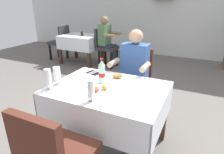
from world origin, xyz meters
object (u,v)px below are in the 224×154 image
Objects in this scene: background_dining_table at (81,42)px; background_chair_left at (60,41)px; beer_glass_left at (48,79)px; background_patron at (107,39)px; seated_diner_far at (133,70)px; plate_far_diner at (117,77)px; main_dining_table at (108,101)px; beer_glass_middle at (91,90)px; background_table_tumbler at (82,34)px; chair_far_diner_seat at (134,78)px; napkin_cutlery_set at (94,73)px; cola_bottle_primary at (102,72)px; background_chair_right at (105,45)px; plate_near_camera at (100,90)px; beer_glass_right at (57,76)px.

background_chair_left is at bearing 180.00° from background_dining_table.
background_patron is (-0.88, 3.00, -0.16)m from beer_glass_left.
seated_diner_far is 5.60× the size of plate_far_diner.
main_dining_table is 0.75m from seated_diner_far.
beer_glass_middle is (0.52, -0.03, -0.01)m from beer_glass_left.
beer_glass_left is 3.32m from background_table_tumbler.
beer_glass_left is (-0.51, -0.31, 0.29)m from main_dining_table.
background_patron is at bearing 119.68° from plate_far_diner.
beer_glass_left is at bearing -131.72° from plate_far_diner.
beer_glass_middle is at bearing -54.81° from background_table_tumbler.
background_table_tumbler reaches higher than main_dining_table.
background_dining_table is 0.26m from background_table_tumbler.
chair_far_diner_seat is 0.63m from plate_far_diner.
main_dining_table is 1.24× the size of background_chair_left.
background_chair_left is at bearing 139.72° from plate_far_diner.
beer_glass_left is 0.65m from napkin_cutlery_set.
cola_bottle_primary is 2.94m from background_chair_right.
beer_glass_middle is at bearing -81.69° from plate_near_camera.
plate_near_camera is at bearing -100.44° from main_dining_table.
background_dining_table is at bearing 0.00° from background_chair_left.
plate_far_diner is 0.23× the size of background_chair_left.
napkin_cutlery_set is 0.20× the size of background_chair_right.
beer_glass_left is at bearing -148.76° from main_dining_table.
seated_diner_far is 6.20× the size of beer_glass_middle.
plate_near_camera is 2.16× the size of background_table_tumbler.
background_table_tumbler is at bearing 127.80° from cola_bottle_primary.
background_dining_table is (-2.17, 2.69, -0.01)m from main_dining_table.
main_dining_table is at bearing -61.73° from background_chair_right.
plate_far_diner is at bearing -48.49° from background_dining_table.
background_chair_right is (-1.33, 2.60, -0.32)m from cola_bottle_primary.
background_chair_left reaches higher than background_dining_table.
beer_glass_middle is 3.34m from background_patron.
background_table_tumbler is at bearing 125.19° from beer_glass_middle.
beer_glass_left is 0.22× the size of background_dining_table.
napkin_cutlery_set is at bearing 170.68° from plate_far_diner.
plate_far_diner is 3.77m from background_chair_left.
background_chair_left reaches higher than background_table_tumbler.
napkin_cutlery_set is (0.16, 0.62, -0.11)m from beer_glass_left.
chair_far_diner_seat is 8.82× the size of background_table_tumbler.
beer_glass_right is at bearing -140.40° from plate_far_diner.
napkin_cutlery_set is at bearing -43.27° from background_chair_left.
background_chair_right is at bearing 128.11° from chair_far_diner_seat.
chair_far_diner_seat is 0.19m from seated_diner_far.
background_chair_left is at bearing 147.40° from chair_far_diner_seat.
background_patron is (-1.40, 3.03, -0.15)m from beer_glass_middle.
plate_near_camera is 1.05× the size of plate_far_diner.
seated_diner_far is (0.02, 0.74, 0.12)m from main_dining_table.
plate_near_camera is at bearing -63.27° from background_chair_right.
chair_far_diner_seat is 1.00× the size of background_chair_left.
beer_glass_middle is 4.20m from background_chair_left.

